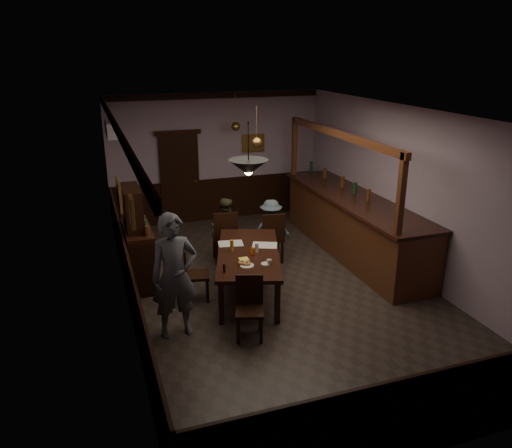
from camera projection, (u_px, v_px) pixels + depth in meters
name	position (u px, v px, depth m)	size (l,w,h in m)	color
room	(279.00, 206.00, 8.16)	(5.01, 8.01, 3.01)	#2D2621
dining_table	(249.00, 255.00, 8.28)	(1.62, 2.40, 0.75)	black
chair_far_left	(225.00, 235.00, 9.50)	(0.51, 0.51, 1.06)	black
chair_far_right	(272.00, 235.00, 9.53)	(0.50, 0.50, 1.02)	black
chair_near	(249.00, 304.00, 7.09)	(0.50, 0.50, 0.91)	black
chair_side	(192.00, 271.00, 8.12)	(0.47, 0.47, 0.92)	black
person_standing	(175.00, 276.00, 7.00)	(0.67, 0.44, 1.83)	#4E535A
person_seated_left	(225.00, 228.00, 9.75)	(0.59, 0.46, 1.22)	#444529
person_seated_right	(271.00, 229.00, 9.78)	(0.76, 0.44, 1.18)	#4C606D
newspaper_left	(231.00, 244.00, 8.60)	(0.42, 0.30, 0.01)	silver
newspaper_right	(265.00, 245.00, 8.53)	(0.42, 0.30, 0.01)	silver
napkin	(244.00, 259.00, 7.98)	(0.15, 0.15, 0.00)	#E7E055
saucer	(266.00, 264.00, 7.79)	(0.15, 0.15, 0.01)	white
coffee_cup	(269.00, 262.00, 7.75)	(0.08, 0.08, 0.07)	white
pastry_plate	(247.00, 266.00, 7.72)	(0.22, 0.22, 0.01)	white
pastry_ring_a	(242.00, 263.00, 7.76)	(0.13, 0.13, 0.04)	#C68C47
pastry_ring_b	(247.00, 263.00, 7.74)	(0.13, 0.13, 0.04)	#C68C47
soda_can	(253.00, 251.00, 8.12)	(0.07, 0.07, 0.12)	orange
beer_glass	(232.00, 246.00, 8.25)	(0.06, 0.06, 0.20)	#BF721E
water_glass	(257.00, 248.00, 8.24)	(0.06, 0.06, 0.15)	silver
pepper_mill	(224.00, 268.00, 7.48)	(0.04, 0.04, 0.14)	black
sideboard	(138.00, 245.00, 8.68)	(0.47, 1.31, 1.74)	black
bar_counter	(353.00, 224.00, 9.93)	(1.03, 4.44, 2.49)	#432111
door_back	(180.00, 180.00, 11.56)	(0.90, 0.06, 2.10)	black
ac_unit	(111.00, 129.00, 9.70)	(0.20, 0.85, 0.30)	white
picture_left_small	(132.00, 212.00, 5.77)	(0.04, 0.28, 0.36)	olive
picture_left_large	(119.00, 195.00, 8.06)	(0.04, 0.62, 0.48)	olive
picture_back	(253.00, 143.00, 11.87)	(0.55, 0.04, 0.42)	olive
pendant_iron	(248.00, 167.00, 6.96)	(0.56, 0.56, 0.75)	black
pendant_brass_mid	(256.00, 142.00, 9.18)	(0.20, 0.20, 0.81)	#BF8C3F
pendant_brass_far	(236.00, 127.00, 11.01)	(0.20, 0.20, 0.81)	#BF8C3F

